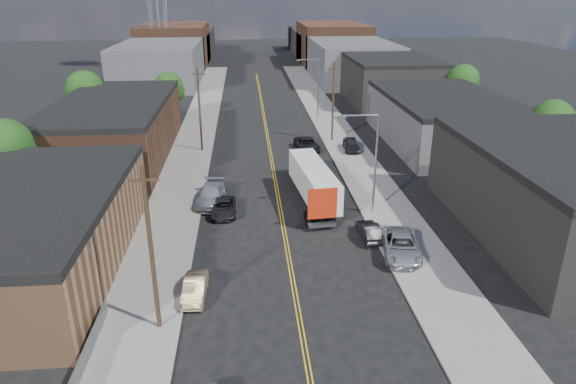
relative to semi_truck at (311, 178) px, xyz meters
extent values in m
plane|color=black|center=(-3.08, 31.08, -2.08)|extent=(260.00, 260.00, 0.00)
cube|color=gold|center=(-3.08, 16.08, -2.08)|extent=(0.32, 120.00, 0.01)
cube|color=slate|center=(-12.58, 16.08, -2.01)|extent=(5.00, 140.00, 0.15)
cube|color=slate|center=(6.42, 16.08, -2.01)|extent=(5.00, 140.00, 0.15)
cube|color=brown|center=(-21.08, -10.92, 0.42)|extent=(12.00, 22.00, 5.00)
cube|color=black|center=(-21.08, -10.92, 3.22)|extent=(12.00, 22.00, 0.60)
cube|color=#482C1C|center=(-21.08, 15.08, 0.92)|extent=(12.00, 26.00, 6.00)
cube|color=black|center=(-21.08, 15.08, 4.22)|extent=(12.00, 26.00, 0.60)
cube|color=black|center=(18.92, -8.92, 1.17)|extent=(14.00, 22.00, 6.50)
cube|color=black|center=(18.92, -8.92, 4.72)|extent=(14.00, 22.00, 0.60)
cube|color=navy|center=(12.12, -8.92, 1.52)|extent=(0.30, 20.00, 0.80)
cube|color=#393A3C|center=(18.92, 17.08, 0.67)|extent=(14.00, 24.00, 5.50)
cube|color=black|center=(18.92, 17.08, 3.72)|extent=(14.00, 24.00, 0.60)
cube|color=black|center=(18.92, 43.08, 1.42)|extent=(14.00, 22.00, 7.00)
cube|color=black|center=(18.92, 43.08, 5.22)|extent=(14.00, 22.00, 0.60)
cube|color=#393A3C|center=(-23.08, 66.08, 1.92)|extent=(16.00, 30.00, 8.00)
cube|color=#393A3C|center=(16.92, 66.08, 1.92)|extent=(16.00, 30.00, 8.00)
cube|color=#482C1C|center=(-23.08, 91.08, 2.92)|extent=(16.00, 26.00, 10.00)
cube|color=#482C1C|center=(16.92, 91.08, 2.92)|extent=(16.00, 26.00, 10.00)
cube|color=black|center=(-23.08, 111.08, 1.42)|extent=(16.00, 40.00, 7.00)
cube|color=black|center=(16.92, 111.08, 1.42)|extent=(16.00, 40.00, 7.00)
cylinder|color=gray|center=(-25.08, 81.08, 12.92)|extent=(0.80, 0.80, 30.00)
cylinder|color=gray|center=(-26.84, 79.32, 12.92)|extent=(1.94, 1.94, 29.98)
cylinder|color=gray|center=(-23.32, 79.32, 12.92)|extent=(1.94, 1.94, 29.98)
cylinder|color=gray|center=(-26.84, 82.84, 12.92)|extent=(1.94, 1.94, 29.98)
cylinder|color=gray|center=(-23.32, 82.84, 12.92)|extent=(1.94, 1.94, 29.98)
cylinder|color=gray|center=(4.92, -3.92, 2.42)|extent=(0.18, 0.18, 9.00)
cylinder|color=gray|center=(3.42, -3.92, 6.72)|extent=(3.00, 0.12, 0.12)
cube|color=gray|center=(1.92, -3.92, 6.62)|extent=(0.60, 0.25, 0.18)
cylinder|color=gray|center=(4.92, 31.08, 2.42)|extent=(0.18, 0.18, 9.00)
cylinder|color=gray|center=(3.42, 31.08, 6.72)|extent=(3.00, 0.12, 0.12)
cube|color=gray|center=(1.92, 31.08, 6.62)|extent=(0.60, 0.25, 0.18)
cylinder|color=black|center=(-11.28, -18.92, 2.92)|extent=(0.26, 0.26, 10.00)
cube|color=black|center=(-11.28, -18.92, 7.12)|extent=(1.60, 0.12, 0.12)
cylinder|color=black|center=(-11.28, 16.08, 2.92)|extent=(0.26, 0.26, 10.00)
cube|color=black|center=(-11.28, 16.08, 7.12)|extent=(1.60, 0.12, 0.12)
cylinder|color=black|center=(5.12, 19.08, 2.92)|extent=(0.26, 0.26, 10.00)
cube|color=black|center=(5.12, 19.08, 7.12)|extent=(1.60, 0.12, 0.12)
cylinder|color=black|center=(-27.08, 1.08, 0.04)|extent=(0.36, 0.36, 4.25)
sphere|color=#12330E|center=(-27.08, 1.08, 3.44)|extent=(4.76, 4.76, 4.76)
sphere|color=#12330E|center=(-26.48, 1.38, 2.59)|extent=(3.74, 3.74, 3.74)
cylinder|color=black|center=(-27.08, 26.08, 0.17)|extent=(0.36, 0.36, 4.50)
sphere|color=#12330E|center=(-27.08, 26.08, 3.77)|extent=(5.04, 5.04, 5.04)
sphere|color=#12330E|center=(-26.48, 26.38, 2.87)|extent=(3.96, 3.96, 3.96)
sphere|color=#12330E|center=(-27.58, 25.68, 3.14)|extent=(3.60, 3.60, 3.60)
cylinder|color=black|center=(-17.08, 33.08, -0.21)|extent=(0.36, 0.36, 3.75)
sphere|color=#12330E|center=(-17.08, 33.08, 2.79)|extent=(4.20, 4.20, 4.20)
sphere|color=#12330E|center=(-16.48, 33.38, 2.04)|extent=(3.30, 3.30, 3.30)
sphere|color=#12330E|center=(-17.58, 32.68, 2.27)|extent=(3.00, 3.00, 3.00)
cylinder|color=black|center=(26.92, 7.08, -0.08)|extent=(0.36, 0.36, 4.00)
sphere|color=#12330E|center=(26.92, 7.08, 3.12)|extent=(4.48, 4.48, 4.48)
sphere|color=#12330E|center=(27.52, 7.38, 2.32)|extent=(3.52, 3.52, 3.52)
sphere|color=#12330E|center=(26.42, 6.68, 2.56)|extent=(3.20, 3.20, 3.20)
cylinder|color=black|center=(26.92, 31.08, 0.04)|extent=(0.36, 0.36, 4.25)
sphere|color=#12330E|center=(26.92, 31.08, 3.44)|extent=(4.76, 4.76, 4.76)
sphere|color=#12330E|center=(27.52, 31.38, 2.59)|extent=(3.74, 3.74, 3.74)
sphere|color=#12330E|center=(26.42, 30.68, 2.85)|extent=(3.40, 3.40, 3.40)
cube|color=silver|center=(0.00, -1.40, 0.29)|extent=(3.51, 11.14, 2.56)
cube|color=#A1220C|center=(0.00, -6.88, 0.29)|extent=(2.39, 0.37, 2.58)
cube|color=gray|center=(0.00, -6.88, -1.58)|extent=(2.31, 0.83, 0.25)
cube|color=black|center=(0.00, 5.36, -0.67)|extent=(2.58, 3.14, 2.83)
cylinder|color=black|center=(0.00, -5.48, -1.63)|extent=(2.46, 1.16, 0.91)
cylinder|color=black|center=(0.00, 5.36, -1.63)|extent=(2.37, 1.15, 0.91)
imported|color=#968562|center=(-9.48, -15.82, -1.44)|extent=(1.52, 3.93, 1.28)
imported|color=black|center=(-8.08, -2.92, -1.45)|extent=(2.21, 4.64, 1.28)
imported|color=#AEB0B4|center=(-9.29, -0.46, -1.26)|extent=(2.79, 5.87, 1.65)
imported|color=black|center=(3.52, -8.61, -1.44)|extent=(1.51, 3.96, 1.29)
imported|color=#ADB1B2|center=(5.12, -11.73, -1.16)|extent=(3.46, 5.94, 1.56)
imported|color=black|center=(6.67, 14.38, -1.18)|extent=(2.06, 4.52, 1.50)
imported|color=black|center=(1.42, 15.30, -1.34)|extent=(3.03, 5.58, 1.49)
camera|label=1|loc=(-5.92, -44.25, 16.34)|focal=32.00mm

